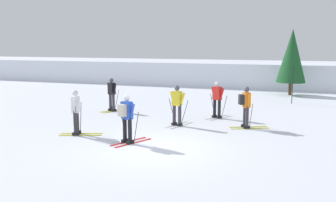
# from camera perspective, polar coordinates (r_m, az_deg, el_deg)

# --- Properties ---
(ground_plane) EXTENTS (120.00, 120.00, 0.00)m
(ground_plane) POSITION_cam_1_polar(r_m,az_deg,el_deg) (12.05, -2.22, -7.45)
(ground_plane) COLOR silver
(far_snow_ridge) EXTENTS (80.00, 7.20, 1.89)m
(far_snow_ridge) POSITION_cam_1_polar(r_m,az_deg,el_deg) (31.20, 11.06, 4.39)
(far_snow_ridge) COLOR silver
(far_snow_ridge) RESTS_ON ground
(skier_black) EXTENTS (1.10, 1.58, 1.71)m
(skier_black) POSITION_cam_1_polar(r_m,az_deg,el_deg) (18.49, -8.90, 1.19)
(skier_black) COLOR gold
(skier_black) RESTS_ON ground
(skier_orange) EXTENTS (1.61, 1.01, 1.71)m
(skier_orange) POSITION_cam_1_polar(r_m,az_deg,el_deg) (14.93, 12.23, -0.64)
(skier_orange) COLOR gold
(skier_orange) RESTS_ON ground
(skier_white) EXTENTS (1.63, 0.95, 1.71)m
(skier_white) POSITION_cam_1_polar(r_m,az_deg,el_deg) (13.96, -14.39, -1.56)
(skier_white) COLOR gold
(skier_white) RESTS_ON ground
(skier_blue) EXTENTS (1.04, 1.60, 1.71)m
(skier_blue) POSITION_cam_1_polar(r_m,az_deg,el_deg) (12.41, -6.59, -2.46)
(skier_blue) COLOR red
(skier_blue) RESTS_ON ground
(skier_yellow) EXTENTS (0.96, 1.64, 1.71)m
(skier_yellow) POSITION_cam_1_polar(r_m,az_deg,el_deg) (15.01, 1.45, -0.54)
(skier_yellow) COLOR silver
(skier_yellow) RESTS_ON ground
(skier_red) EXTENTS (1.10, 1.58, 1.71)m
(skier_red) POSITION_cam_1_polar(r_m,az_deg,el_deg) (16.70, 7.83, 0.37)
(skier_red) COLOR silver
(skier_red) RESTS_ON ground
(trail_marker_pole) EXTENTS (0.04, 0.04, 2.18)m
(trail_marker_pole) POSITION_cam_1_polar(r_m,az_deg,el_deg) (21.80, 19.18, 2.44)
(trail_marker_pole) COLOR black
(trail_marker_pole) RESTS_ON ground
(conifer_far_left) EXTENTS (1.92, 1.92, 4.40)m
(conifer_far_left) POSITION_cam_1_polar(r_m,az_deg,el_deg) (25.31, 19.06, 6.80)
(conifer_far_left) COLOR #513823
(conifer_far_left) RESTS_ON ground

